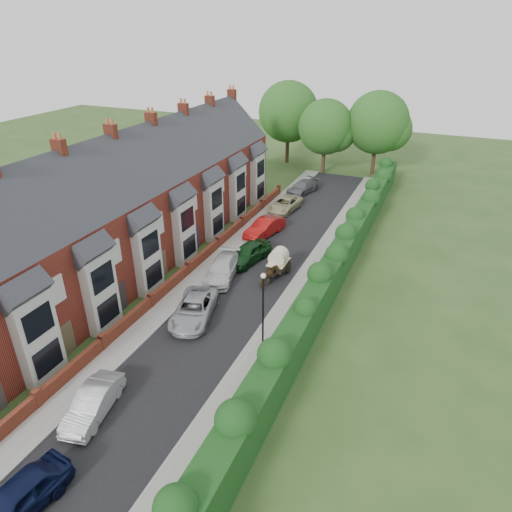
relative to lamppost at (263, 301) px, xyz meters
The scene contains 23 objects.
ground 6.20m from the lamppost, 130.36° to the right, with size 140.00×140.00×0.00m, color #2D4C1E.
road 8.66m from the lamppost, 119.12° to the left, with size 6.00×58.00×0.02m, color black.
pavement_hedge_side 7.71m from the lamppost, 88.36° to the left, with size 2.20×58.00×0.12m, color gray.
pavement_house_side 10.93m from the lamppost, 137.91° to the left, with size 1.70×58.00×0.12m, color gray.
kerb_hedge_side 7.76m from the lamppost, 96.92° to the left, with size 0.18×58.00×0.13m, color #979791.
kerb_house_side 10.38m from the lamppost, 134.79° to the left, with size 0.18×58.00×0.13m, color #979791.
hedge 7.47m from the lamppost, 74.05° to the left, with size 2.10×58.00×2.85m.
terrace_row 15.52m from the lamppost, 157.25° to the left, with size 9.05×40.50×11.50m.
garden_wall_row 10.98m from the lamppost, 145.56° to the left, with size 0.35×40.35×1.10m.
lamppost is the anchor object (origin of this frame).
tree_far_left 36.66m from the lamppost, 99.53° to the left, with size 7.14×6.80×9.29m.
tree_far_right 38.20m from the lamppost, 90.02° to the left, with size 7.98×7.60×10.31m.
tree_far_back 41.01m from the lamppost, 107.06° to the left, with size 8.40×8.00×10.82m.
car_navy 14.66m from the lamppost, 110.25° to the right, with size 1.83×4.54×1.55m, color black.
car_silver_a 10.38m from the lamppost, 125.33° to the right, with size 1.47×4.22×1.39m, color #BCBCC1.
car_silver_b 6.01m from the lamppost, 169.38° to the left, with size 2.40×5.20×1.45m, color #A2A5A9.
car_white 9.34m from the lamppost, 132.68° to the left, with size 2.04×5.03×1.46m, color silver.
car_green 11.41m from the lamppost, 118.44° to the left, with size 1.87×4.66×1.59m, color #0F3414.
car_red 16.44m from the lamppost, 111.79° to the left, with size 1.65×4.74×1.56m, color #9E1211.
car_beige 22.71m from the lamppost, 106.48° to the left, with size 2.26×4.91×1.36m, color tan.
car_grey 28.39m from the lamppost, 103.08° to the left, with size 1.96×4.83×1.40m, color #595B60.
horse 7.63m from the lamppost, 108.57° to the left, with size 0.82×1.79×1.52m, color #4E361C.
horse_cart 9.28m from the lamppost, 104.66° to the left, with size 1.39×3.06×2.21m.
Camera 1 is at (11.71, -16.48, 17.71)m, focal length 32.00 mm.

